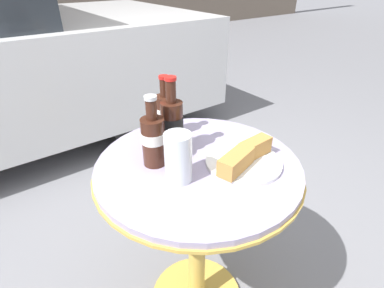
% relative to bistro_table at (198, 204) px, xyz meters
% --- Properties ---
extents(bistro_table, '(0.64, 0.64, 0.69)m').
position_rel_bistro_table_xyz_m(bistro_table, '(0.00, 0.00, 0.00)').
color(bistro_table, gold).
rests_on(bistro_table, ground_plane).
extents(cola_bottle_left, '(0.07, 0.07, 0.25)m').
position_rel_bistro_table_xyz_m(cola_bottle_left, '(-0.03, 0.10, 0.27)').
color(cola_bottle_left, '#3D1E14').
rests_on(cola_bottle_left, bistro_table).
extents(cola_bottle_right, '(0.07, 0.07, 0.22)m').
position_rel_bistro_table_xyz_m(cola_bottle_right, '(-0.11, 0.07, 0.25)').
color(cola_bottle_right, '#3D1E14').
rests_on(cola_bottle_right, bistro_table).
extents(cola_bottle_center, '(0.07, 0.07, 0.22)m').
position_rel_bistro_table_xyz_m(cola_bottle_center, '(0.01, 0.20, 0.25)').
color(cola_bottle_center, '#3D1E14').
rests_on(cola_bottle_center, bistro_table).
extents(drinking_glass, '(0.08, 0.08, 0.14)m').
position_rel_bistro_table_xyz_m(drinking_glass, '(-0.09, -0.03, 0.23)').
color(drinking_glass, '#C68923').
rests_on(drinking_glass, bistro_table).
extents(lunch_plate_near, '(0.23, 0.23, 0.07)m').
position_rel_bistro_table_xyz_m(lunch_plate_near, '(0.10, -0.09, 0.19)').
color(lunch_plate_near, white).
rests_on(lunch_plate_near, bistro_table).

